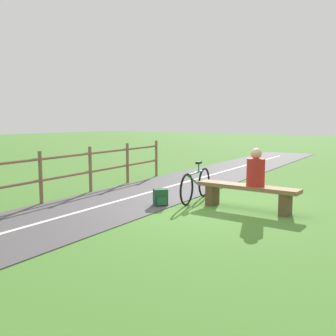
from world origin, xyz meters
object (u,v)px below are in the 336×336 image
Objects in this scene: backpack at (161,198)px; bicycle at (196,185)px; bench at (247,192)px; person_seated at (256,170)px.

bicycle is at bearing -111.49° from backpack.
bicycle is (1.28, -0.16, 0.01)m from bench.
person_seated is 2.07× the size of backpack.
bicycle is 4.78× the size of backpack.
bench is at bearing 74.02° from bicycle.
bicycle is at bearing -5.07° from person_seated.
bench reaches higher than backpack.
bench is 1.29m from bicycle.
person_seated is at bearing 180.00° from bench.
person_seated is at bearing 74.70° from bicycle.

